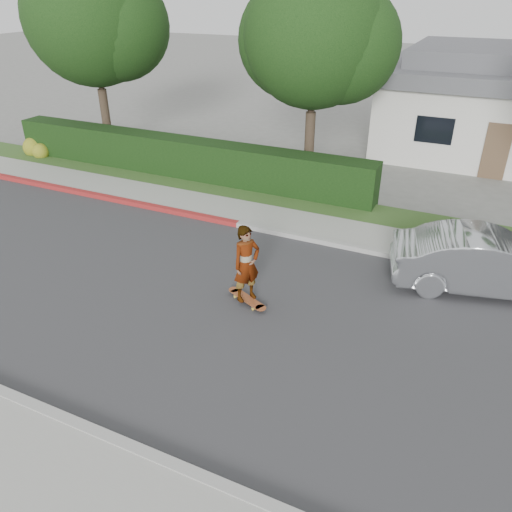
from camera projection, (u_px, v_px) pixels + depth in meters
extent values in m
plane|color=slate|center=(128.00, 283.00, 12.43)|extent=(120.00, 120.00, 0.00)
cube|color=#2D2D30|center=(128.00, 283.00, 12.43)|extent=(60.00, 8.00, 0.01)
cube|color=#9E9E99|center=(209.00, 219.00, 15.65)|extent=(60.00, 0.20, 0.15)
cube|color=maroon|center=(85.00, 193.00, 17.50)|extent=(12.00, 0.21, 0.15)
cube|color=gray|center=(223.00, 209.00, 16.37)|extent=(60.00, 1.60, 0.12)
cube|color=#2D4C1E|center=(244.00, 193.00, 17.65)|extent=(60.00, 1.60, 0.10)
cube|color=black|center=(180.00, 158.00, 18.90)|extent=(15.00, 1.00, 1.50)
sphere|color=#2D4C19|center=(34.00, 147.00, 21.44)|extent=(0.90, 0.90, 0.90)
sphere|color=#2D4C19|center=(41.00, 152.00, 21.09)|extent=(0.70, 0.70, 0.70)
cylinder|color=#33261C|center=(106.00, 122.00, 21.31)|extent=(0.36, 0.36, 2.70)
cylinder|color=#33261C|center=(99.00, 72.00, 20.34)|extent=(0.24, 0.24, 2.25)
sphere|color=black|center=(91.00, 17.00, 19.36)|extent=(5.20, 5.20, 5.20)
sphere|color=black|center=(83.00, 21.00, 20.07)|extent=(4.42, 4.42, 4.42)
sphere|color=black|center=(116.00, 26.00, 19.41)|extent=(4.16, 4.16, 4.16)
cylinder|color=#33261C|center=(309.00, 147.00, 18.42)|extent=(0.36, 0.36, 2.52)
cylinder|color=#33261C|center=(312.00, 94.00, 17.50)|extent=(0.24, 0.24, 2.10)
sphere|color=black|center=(315.00, 35.00, 16.59)|extent=(4.80, 4.80, 4.80)
sphere|color=black|center=(297.00, 40.00, 17.30)|extent=(4.08, 4.08, 4.08)
sphere|color=black|center=(343.00, 45.00, 16.64)|extent=(3.84, 3.84, 3.84)
cube|color=beige|center=(507.00, 117.00, 21.45)|extent=(10.00, 8.00, 3.00)
cube|color=black|center=(434.00, 130.00, 19.14)|extent=(1.40, 0.06, 1.00)
cube|color=brown|center=(496.00, 152.00, 18.55)|extent=(0.90, 0.06, 2.10)
cylinder|color=gold|center=(235.00, 297.00, 11.82)|extent=(0.08, 0.06, 0.07)
cylinder|color=gold|center=(241.00, 294.00, 11.93)|extent=(0.08, 0.06, 0.07)
cylinder|color=gold|center=(253.00, 309.00, 11.38)|extent=(0.08, 0.06, 0.07)
cylinder|color=gold|center=(259.00, 306.00, 11.49)|extent=(0.08, 0.06, 0.07)
cube|color=silver|center=(238.00, 293.00, 11.86)|extent=(0.13, 0.20, 0.03)
cube|color=silver|center=(256.00, 306.00, 11.41)|extent=(0.13, 0.20, 0.03)
cube|color=brown|center=(247.00, 299.00, 11.62)|extent=(1.01, 0.64, 0.02)
cylinder|color=brown|center=(234.00, 290.00, 11.95)|extent=(0.32, 0.32, 0.02)
cylinder|color=brown|center=(261.00, 308.00, 11.29)|extent=(0.32, 0.32, 0.02)
imported|color=white|center=(247.00, 264.00, 11.17)|extent=(0.72, 0.80, 1.84)
imported|color=#AFB2B7|center=(488.00, 262.00, 11.88)|extent=(4.71, 2.59, 1.47)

